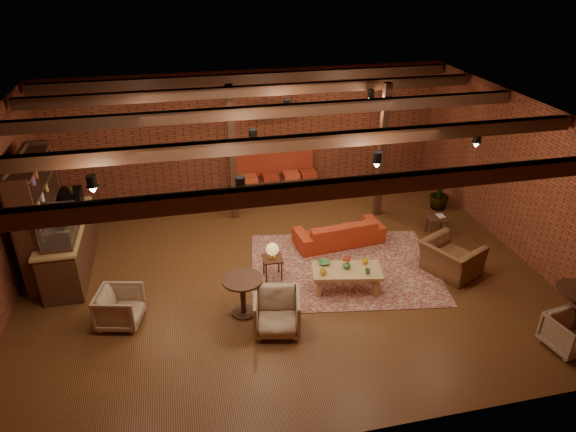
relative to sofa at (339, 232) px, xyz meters
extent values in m
plane|color=#3A1F0E|center=(-1.46, -0.86, -0.28)|extent=(10.00, 10.00, 0.00)
cube|color=black|center=(-1.46, -0.86, 2.92)|extent=(10.00, 8.00, 0.02)
cube|color=brown|center=(-1.46, 3.14, 1.32)|extent=(10.00, 0.02, 3.20)
cube|color=brown|center=(-1.46, -4.86, 1.32)|extent=(10.00, 0.02, 3.20)
cube|color=brown|center=(3.54, -0.86, 1.32)|extent=(0.02, 8.00, 3.20)
cylinder|color=black|center=(-1.46, 0.74, 2.57)|extent=(9.60, 0.12, 0.12)
cube|color=#331F11|center=(-2.06, 1.74, 1.32)|extent=(0.16, 0.16, 3.20)
cube|color=#331F11|center=(1.34, 1.14, 1.32)|extent=(0.16, 0.16, 3.20)
imported|color=#337F33|center=(-5.46, 0.34, 0.94)|extent=(0.35, 0.39, 0.30)
cube|color=orange|center=(-0.86, 2.24, 2.07)|extent=(0.86, 0.06, 0.30)
cube|color=maroon|center=(-0.20, -0.99, -0.28)|extent=(4.12, 3.40, 0.01)
imported|color=#A32F16|center=(0.00, 0.00, 0.00)|extent=(2.00, 0.96, 0.56)
cube|color=#AA894F|center=(-0.39, -1.69, 0.13)|extent=(1.39, 0.88, 0.06)
cube|color=#AA894F|center=(-0.96, -1.81, -0.09)|extent=(0.08, 0.08, 0.38)
cube|color=#AA894F|center=(0.09, -2.02, -0.09)|extent=(0.08, 0.08, 0.38)
cube|color=#AA894F|center=(-0.87, -1.36, -0.09)|extent=(0.08, 0.08, 0.38)
cube|color=#AA894F|center=(0.18, -1.57, -0.09)|extent=(0.08, 0.08, 0.38)
imported|color=gold|center=(-0.87, -1.75, 0.21)|extent=(0.15, 0.15, 0.10)
imported|color=#3E7D39|center=(-0.06, -1.91, 0.21)|extent=(0.12, 0.12, 0.10)
imported|color=gold|center=(0.01, -1.56, 0.21)|extent=(0.15, 0.15, 0.10)
imported|color=#3E7D39|center=(-0.75, -1.41, 0.19)|extent=(0.26, 0.26, 0.06)
imported|color=#3E7D39|center=(-0.38, -1.64, 0.22)|extent=(0.14, 0.14, 0.13)
sphere|color=#B22D13|center=(-0.38, -1.64, 0.36)|extent=(0.10, 0.10, 0.10)
cube|color=#331F11|center=(-1.68, -1.01, 0.16)|extent=(0.38, 0.38, 0.04)
cylinder|color=#331F11|center=(-1.68, -1.01, -0.07)|extent=(0.03, 0.03, 0.43)
cylinder|color=#A37B36|center=(-1.68, -1.01, 0.19)|extent=(0.12, 0.12, 0.02)
cylinder|color=#A37B36|center=(-1.68, -1.01, 0.25)|extent=(0.04, 0.04, 0.18)
sphere|color=orange|center=(-1.68, -1.01, 0.38)|extent=(0.25, 0.25, 0.25)
cylinder|color=#331F11|center=(-2.40, -1.99, 0.44)|extent=(0.71, 0.71, 0.04)
cylinder|color=#331F11|center=(-2.40, -1.99, 0.08)|extent=(0.10, 0.10, 0.69)
cylinder|color=#331F11|center=(-2.40, -1.99, -0.26)|extent=(0.43, 0.43, 0.04)
imported|color=#B6A88D|center=(-4.50, -1.79, 0.08)|extent=(0.81, 0.84, 0.72)
imported|color=#B6A88D|center=(-1.90, -2.54, 0.11)|extent=(0.89, 0.85, 0.78)
imported|color=brown|center=(1.80, -1.61, 0.17)|extent=(1.05, 1.23, 0.91)
cube|color=#331F11|center=(2.24, -0.15, 0.17)|extent=(0.50, 0.50, 0.04)
cylinder|color=#331F11|center=(2.24, -0.15, -0.06)|extent=(0.04, 0.04, 0.44)
imported|color=#331F11|center=(2.24, -0.15, 0.20)|extent=(0.19, 0.24, 0.02)
cylinder|color=#331F11|center=(2.94, -3.61, 0.11)|extent=(0.11, 0.11, 0.75)
cylinder|color=#331F11|center=(2.94, -3.61, -0.26)|extent=(0.41, 0.41, 0.04)
imported|color=#B6A88D|center=(2.59, -4.02, 0.05)|extent=(0.74, 0.70, 0.67)
imported|color=#4C7F4C|center=(2.94, 1.08, 0.99)|extent=(1.79, 1.79, 2.55)
camera|label=1|loc=(-3.23, -9.30, 5.50)|focal=32.00mm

